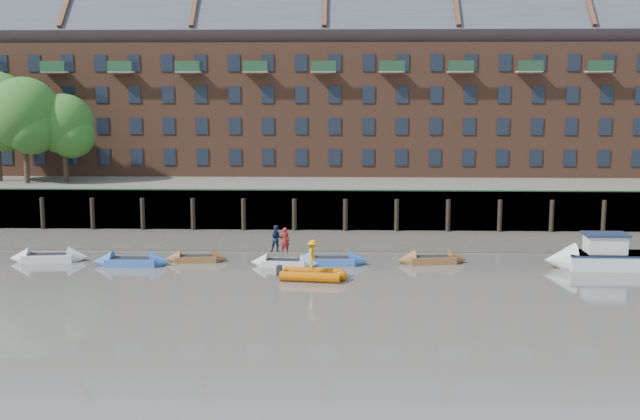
{
  "coord_description": "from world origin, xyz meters",
  "views": [
    {
      "loc": [
        2.06,
        -40.15,
        11.06
      ],
      "look_at": [
        0.33,
        12.0,
        3.2
      ],
      "focal_mm": 45.0,
      "sensor_mm": 36.0,
      "label": 1
    }
  ],
  "objects_px": {
    "rowboat_1": "(132,262)",
    "person_rib_crew": "(313,255)",
    "rowboat_4": "(330,261)",
    "rib_tender": "(315,275)",
    "rowboat_6": "(432,260)",
    "person_rower_b": "(277,239)",
    "motor_launch": "(593,257)",
    "rowboat_0": "(49,258)",
    "person_rower_a": "(285,240)",
    "rowboat_3": "(284,263)",
    "rowboat_2": "(196,259)"
  },
  "relations": [
    {
      "from": "rib_tender",
      "to": "motor_launch",
      "type": "relative_size",
      "value": 0.57
    },
    {
      "from": "rowboat_2",
      "to": "person_rower_a",
      "type": "height_order",
      "value": "person_rower_a"
    },
    {
      "from": "rowboat_1",
      "to": "person_rower_b",
      "type": "relative_size",
      "value": 2.82
    },
    {
      "from": "rowboat_0",
      "to": "person_rower_a",
      "type": "relative_size",
      "value": 3.07
    },
    {
      "from": "rowboat_6",
      "to": "person_rower_b",
      "type": "relative_size",
      "value": 2.69
    },
    {
      "from": "rowboat_4",
      "to": "rib_tender",
      "type": "relative_size",
      "value": 1.24
    },
    {
      "from": "rowboat_3",
      "to": "rib_tender",
      "type": "relative_size",
      "value": 1.11
    },
    {
      "from": "rowboat_4",
      "to": "rib_tender",
      "type": "distance_m",
      "value": 4.15
    },
    {
      "from": "rowboat_3",
      "to": "person_rib_crew",
      "type": "height_order",
      "value": "person_rib_crew"
    },
    {
      "from": "rowboat_4",
      "to": "motor_launch",
      "type": "bearing_deg",
      "value": -2.99
    },
    {
      "from": "rowboat_1",
      "to": "person_rib_crew",
      "type": "height_order",
      "value": "person_rib_crew"
    },
    {
      "from": "motor_launch",
      "to": "person_rower_b",
      "type": "bearing_deg",
      "value": 0.3
    },
    {
      "from": "rowboat_2",
      "to": "person_rib_crew",
      "type": "xyz_separation_m",
      "value": [
        7.76,
        -4.71,
        1.29
      ]
    },
    {
      "from": "motor_launch",
      "to": "rowboat_2",
      "type": "bearing_deg",
      "value": -1.59
    },
    {
      "from": "rowboat_0",
      "to": "person_rower_a",
      "type": "bearing_deg",
      "value": -9.99
    },
    {
      "from": "rowboat_1",
      "to": "rowboat_6",
      "type": "height_order",
      "value": "rowboat_1"
    },
    {
      "from": "rowboat_4",
      "to": "rib_tender",
      "type": "height_order",
      "value": "rowboat_4"
    },
    {
      "from": "rowboat_1",
      "to": "person_rower_b",
      "type": "height_order",
      "value": "person_rower_b"
    },
    {
      "from": "rowboat_0",
      "to": "motor_launch",
      "type": "xyz_separation_m",
      "value": [
        34.72,
        -0.85,
        0.47
      ]
    },
    {
      "from": "rowboat_3",
      "to": "person_rower_b",
      "type": "bearing_deg",
      "value": 156.16
    },
    {
      "from": "rowboat_3",
      "to": "rowboat_6",
      "type": "xyz_separation_m",
      "value": [
        9.44,
        1.22,
        0.01
      ]
    },
    {
      "from": "rib_tender",
      "to": "person_rower_b",
      "type": "distance_m",
      "value": 4.78
    },
    {
      "from": "rowboat_1",
      "to": "rowboat_4",
      "type": "distance_m",
      "value": 12.58
    },
    {
      "from": "motor_launch",
      "to": "person_rib_crew",
      "type": "xyz_separation_m",
      "value": [
        -17.37,
        -3.65,
        0.78
      ]
    },
    {
      "from": "rowboat_4",
      "to": "rowboat_0",
      "type": "bearing_deg",
      "value": 177.46
    },
    {
      "from": "rowboat_4",
      "to": "person_rower_a",
      "type": "xyz_separation_m",
      "value": [
        -2.84,
        -0.56,
        1.42
      ]
    },
    {
      "from": "rowboat_3",
      "to": "person_rib_crew",
      "type": "xyz_separation_m",
      "value": [
        1.97,
        -3.56,
        1.28
      ]
    },
    {
      "from": "rowboat_0",
      "to": "motor_launch",
      "type": "bearing_deg",
      "value": -7.92
    },
    {
      "from": "rowboat_3",
      "to": "rowboat_0",
      "type": "bearing_deg",
      "value": -178.1
    },
    {
      "from": "rib_tender",
      "to": "rowboat_1",
      "type": "bearing_deg",
      "value": 171.73
    },
    {
      "from": "rowboat_4",
      "to": "rowboat_6",
      "type": "relative_size",
      "value": 1.04
    },
    {
      "from": "person_rib_crew",
      "to": "rib_tender",
      "type": "bearing_deg",
      "value": -59.68
    },
    {
      "from": "rowboat_1",
      "to": "motor_launch",
      "type": "height_order",
      "value": "motor_launch"
    },
    {
      "from": "rowboat_1",
      "to": "rib_tender",
      "type": "relative_size",
      "value": 1.24
    },
    {
      "from": "rowboat_6",
      "to": "person_rib_crew",
      "type": "relative_size",
      "value": 2.68
    },
    {
      "from": "rowboat_0",
      "to": "rowboat_3",
      "type": "bearing_deg",
      "value": -9.99
    },
    {
      "from": "rowboat_2",
      "to": "rowboat_6",
      "type": "bearing_deg",
      "value": -6.34
    },
    {
      "from": "rowboat_0",
      "to": "rowboat_3",
      "type": "relative_size",
      "value": 1.16
    },
    {
      "from": "rowboat_2",
      "to": "person_rower_b",
      "type": "distance_m",
      "value": 5.59
    },
    {
      "from": "person_rower_b",
      "to": "person_rib_crew",
      "type": "distance_m",
      "value": 4.55
    },
    {
      "from": "rowboat_1",
      "to": "rib_tender",
      "type": "bearing_deg",
      "value": -16.09
    },
    {
      "from": "rowboat_6",
      "to": "rib_tender",
      "type": "bearing_deg",
      "value": -154.54
    },
    {
      "from": "rowboat_0",
      "to": "motor_launch",
      "type": "distance_m",
      "value": 34.74
    },
    {
      "from": "person_rower_b",
      "to": "person_rib_crew",
      "type": "height_order",
      "value": "person_rower_b"
    },
    {
      "from": "rib_tender",
      "to": "person_rower_a",
      "type": "height_order",
      "value": "person_rower_a"
    },
    {
      "from": "rowboat_1",
      "to": "person_rower_a",
      "type": "distance_m",
      "value": 9.83
    },
    {
      "from": "rowboat_3",
      "to": "person_rower_a",
      "type": "relative_size",
      "value": 2.64
    },
    {
      "from": "rib_tender",
      "to": "person_rower_a",
      "type": "xyz_separation_m",
      "value": [
        -2.01,
        3.51,
        1.38
      ]
    },
    {
      "from": "rowboat_4",
      "to": "motor_launch",
      "type": "height_order",
      "value": "motor_launch"
    },
    {
      "from": "motor_launch",
      "to": "person_rower_a",
      "type": "bearing_deg",
      "value": 1.1
    }
  ]
}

